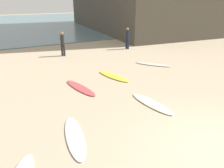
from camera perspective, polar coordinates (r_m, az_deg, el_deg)
ocean_water at (r=39.38m, az=-22.99°, el=14.42°), size 120.00×40.00×0.08m
surfboard_0 at (r=6.64m, az=-9.74°, el=-13.40°), size 0.97×2.33×0.06m
surfboard_1 at (r=11.30m, az=0.41°, el=2.09°), size 1.01×2.28×0.08m
surfboard_3 at (r=8.54m, az=10.30°, el=-5.00°), size 0.69×2.21×0.07m
surfboard_4 at (r=9.94m, az=-8.34°, el=-0.97°), size 0.86×2.39×0.07m
surfboard_5 at (r=13.61m, az=10.70°, el=5.11°), size 1.71×2.08×0.08m
beachgoer_near at (r=17.64m, az=4.06°, el=12.12°), size 0.34×0.34×1.67m
beachgoer_mid at (r=15.75m, az=-12.83°, el=10.52°), size 0.38×0.38×1.68m
beachgoer_far at (r=20.17m, az=7.37°, el=13.15°), size 0.36×0.36×1.66m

